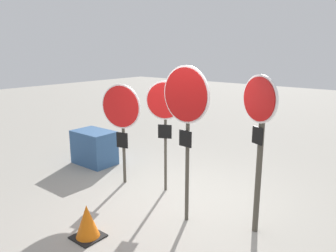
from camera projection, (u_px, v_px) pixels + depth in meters
ground_plane at (179, 204)px, 5.89m from camera, size 40.00×40.00×0.00m
stop_sign_0 at (121, 113)px, 6.49m from camera, size 0.87×0.24×2.06m
stop_sign_1 at (165, 110)px, 6.08m from camera, size 0.66×0.34×2.16m
stop_sign_2 at (186, 108)px, 4.91m from camera, size 0.87×0.14×2.50m
stop_sign_3 at (259, 129)px, 4.65m from camera, size 0.63×0.31×2.39m
traffic_cone_0 at (87, 222)px, 4.80m from camera, size 0.42×0.42×0.52m
storage_crate at (94, 147)px, 7.91m from camera, size 1.00×0.67×0.81m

